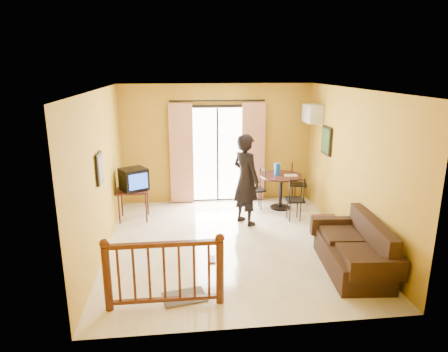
{
  "coord_description": "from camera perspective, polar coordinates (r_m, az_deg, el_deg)",
  "views": [
    {
      "loc": [
        -0.9,
        -6.77,
        3.18
      ],
      "look_at": [
        -0.1,
        0.2,
        1.24
      ],
      "focal_mm": 32.0,
      "sensor_mm": 36.0,
      "label": 1
    }
  ],
  "objects": [
    {
      "name": "botanical_print",
      "position": [
        8.78,
        14.41,
        4.92
      ],
      "size": [
        0.05,
        0.5,
        0.6
      ],
      "color": "black",
      "rests_on": "room_shell"
    },
    {
      "name": "sofa",
      "position": [
        6.82,
        18.29,
        -10.21
      ],
      "size": [
        0.96,
        1.84,
        0.85
      ],
      "rotation": [
        0.0,
        0.0,
        -0.09
      ],
      "color": "black",
      "rests_on": "ground"
    },
    {
      "name": "stair_balustrade",
      "position": [
        5.53,
        -8.55,
        -12.99
      ],
      "size": [
        1.63,
        0.13,
        1.04
      ],
      "color": "#471E0F",
      "rests_on": "ground"
    },
    {
      "name": "tv_table",
      "position": [
        8.67,
        -12.87,
        -2.4
      ],
      "size": [
        0.67,
        0.55,
        0.66
      ],
      "color": "black",
      "rests_on": "ground"
    },
    {
      "name": "balcony_door",
      "position": [
        9.45,
        -0.93,
        3.26
      ],
      "size": [
        2.25,
        0.14,
        2.46
      ],
      "color": "black",
      "rests_on": "ground"
    },
    {
      "name": "dining_table",
      "position": [
        9.19,
        8.14,
        -0.84
      ],
      "size": [
        0.95,
        0.95,
        0.79
      ],
      "color": "black",
      "rests_on": "ground"
    },
    {
      "name": "sandals",
      "position": [
        6.91,
        -1.11,
        -11.82
      ],
      "size": [
        0.25,
        0.25,
        0.03
      ],
      "color": "brown",
      "rests_on": "ground"
    },
    {
      "name": "picture_left",
      "position": [
        6.89,
        -17.35,
        1.04
      ],
      "size": [
        0.05,
        0.42,
        0.52
      ],
      "color": "black",
      "rests_on": "room_shell"
    },
    {
      "name": "room_shell",
      "position": [
        6.98,
        1.02,
        3.23
      ],
      "size": [
        5.0,
        5.0,
        5.0
      ],
      "color": "white",
      "rests_on": "ground"
    },
    {
      "name": "bowl",
      "position": [
        7.71,
        14.95,
        -6.23
      ],
      "size": [
        0.18,
        0.18,
        0.05
      ],
      "primitive_type": "imported",
      "rotation": [
        0.0,
        0.0,
        0.07
      ],
      "color": "brown",
      "rests_on": "coffee_table"
    },
    {
      "name": "doormat",
      "position": [
        5.95,
        -5.66,
        -16.81
      ],
      "size": [
        0.67,
        0.52,
        0.02
      ],
      "primitive_type": "cube",
      "rotation": [
        0.0,
        0.0,
        0.21
      ],
      "color": "#524941",
      "rests_on": "ground"
    },
    {
      "name": "water_jug",
      "position": [
        9.11,
        7.62,
        0.97
      ],
      "size": [
        0.14,
        0.14,
        0.27
      ],
      "primitive_type": "cylinder",
      "color": "blue",
      "rests_on": "dining_table"
    },
    {
      "name": "dining_chairs",
      "position": [
        9.28,
        8.27,
        -4.76
      ],
      "size": [
        1.59,
        1.56,
        0.95
      ],
      "color": "black",
      "rests_on": "ground"
    },
    {
      "name": "ground",
      "position": [
        7.53,
        0.96,
        -9.55
      ],
      "size": [
        5.0,
        5.0,
        0.0
      ],
      "primitive_type": "plane",
      "color": "beige",
      "rests_on": "ground"
    },
    {
      "name": "standing_person",
      "position": [
        8.15,
        3.14,
        -0.51
      ],
      "size": [
        0.75,
        0.82,
        1.89
      ],
      "primitive_type": "imported",
      "rotation": [
        0.0,
        0.0,
        2.15
      ],
      "color": "black",
      "rests_on": "ground"
    },
    {
      "name": "serving_tray",
      "position": [
        9.1,
        9.51,
        0.08
      ],
      "size": [
        0.29,
        0.2,
        0.02
      ],
      "primitive_type": "cube",
      "rotation": [
        0.0,
        0.0,
        -0.08
      ],
      "color": "silver",
      "rests_on": "dining_table"
    },
    {
      "name": "coffee_table",
      "position": [
        7.77,
        14.84,
        -7.25
      ],
      "size": [
        0.47,
        0.84,
        0.38
      ],
      "color": "black",
      "rests_on": "ground"
    },
    {
      "name": "air_conditioner",
      "position": [
        9.27,
        12.48,
        8.7
      ],
      "size": [
        0.31,
        0.6,
        0.4
      ],
      "color": "silver",
      "rests_on": "room_shell"
    },
    {
      "name": "television",
      "position": [
        8.57,
        -12.78,
        -0.44
      ],
      "size": [
        0.67,
        0.65,
        0.46
      ],
      "rotation": [
        0.0,
        0.0,
        0.52
      ],
      "color": "black",
      "rests_on": "tv_table"
    }
  ]
}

